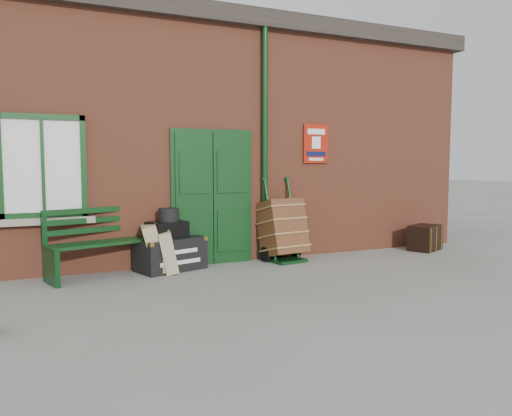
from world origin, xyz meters
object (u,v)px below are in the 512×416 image
bench (105,240)px  porter_trolley (282,229)px  houdini_trunk (171,254)px  dark_trunk (425,238)px

bench → porter_trolley: size_ratio=1.26×
porter_trolley → houdini_trunk: bearing=171.0°
bench → porter_trolley: porter_trolley is taller
bench → porter_trolley: 2.98m
houdini_trunk → bench: bearing=161.2°
dark_trunk → houdini_trunk: bearing=153.1°
bench → houdini_trunk: (1.00, -0.02, -0.28)m
bench → houdini_trunk: bearing=-17.4°
houdini_trunk → dark_trunk: houdini_trunk is taller
porter_trolley → dark_trunk: (3.03, -0.21, -0.31)m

